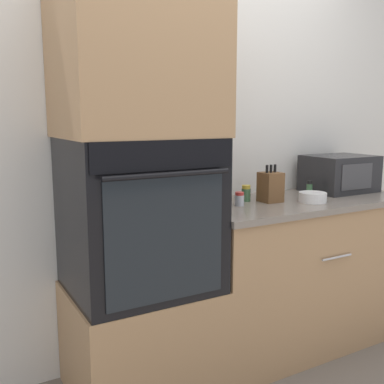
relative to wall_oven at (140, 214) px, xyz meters
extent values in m
cube|color=silver|center=(0.36, 0.33, 0.32)|extent=(8.00, 0.05, 2.50)
cube|color=#A87F56|center=(0.00, 0.00, -0.65)|extent=(0.71, 0.60, 0.55)
cube|color=black|center=(0.00, 0.00, 0.00)|extent=(0.69, 0.59, 0.75)
cube|color=black|center=(0.00, -0.30, 0.31)|extent=(0.66, 0.01, 0.13)
cube|color=#33E54C|center=(0.00, -0.30, 0.31)|extent=(0.09, 0.00, 0.03)
cube|color=black|center=(0.00, -0.30, -0.05)|extent=(0.56, 0.01, 0.56)
cylinder|color=black|center=(0.00, -0.33, 0.23)|extent=(0.58, 0.02, 0.02)
cube|color=#A87F56|center=(0.00, 0.00, 0.77)|extent=(0.71, 0.60, 0.79)
cube|color=#A87F56|center=(1.04, 0.00, -0.49)|extent=(1.37, 0.60, 0.88)
cube|color=slate|center=(1.04, 0.00, -0.03)|extent=(1.39, 0.63, 0.03)
cylinder|color=#B7B7BC|center=(1.04, -0.31, -0.30)|extent=(0.22, 0.01, 0.01)
cube|color=#232326|center=(1.46, 0.09, 0.10)|extent=(0.43, 0.33, 0.24)
cube|color=#3D3D3F|center=(1.43, -0.08, 0.10)|extent=(0.27, 0.01, 0.16)
cube|color=brown|center=(0.83, 0.02, 0.07)|extent=(0.12, 0.11, 0.17)
cylinder|color=black|center=(0.80, 0.02, 0.18)|extent=(0.02, 0.02, 0.04)
cylinder|color=black|center=(0.83, 0.02, 0.18)|extent=(0.02, 0.02, 0.04)
cylinder|color=black|center=(0.86, 0.02, 0.18)|extent=(0.02, 0.02, 0.04)
cylinder|color=white|center=(1.03, -0.11, 0.01)|extent=(0.16, 0.16, 0.06)
cylinder|color=silver|center=(0.60, 0.01, 0.01)|extent=(0.05, 0.05, 0.06)
cylinder|color=red|center=(0.60, 0.01, 0.05)|extent=(0.05, 0.05, 0.02)
cylinder|color=#427047|center=(0.71, 0.10, 0.02)|extent=(0.05, 0.05, 0.07)
cylinder|color=gold|center=(0.71, 0.10, 0.07)|extent=(0.05, 0.05, 0.02)
cylinder|color=#427047|center=(1.17, 0.06, 0.02)|extent=(0.04, 0.04, 0.07)
cylinder|color=black|center=(1.17, 0.06, 0.07)|extent=(0.03, 0.03, 0.02)
cylinder|color=brown|center=(0.47, 0.16, 0.03)|extent=(0.04, 0.04, 0.09)
cylinder|color=#B7B7BC|center=(0.47, 0.16, 0.09)|extent=(0.04, 0.04, 0.03)
camera|label=1|loc=(-0.83, -1.99, 0.47)|focal=42.00mm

